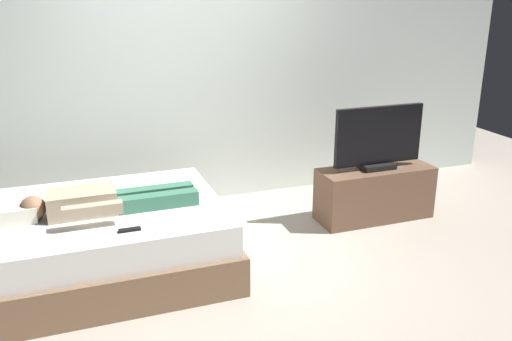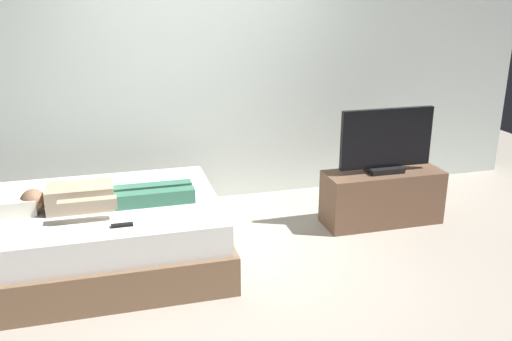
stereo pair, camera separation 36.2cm
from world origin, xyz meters
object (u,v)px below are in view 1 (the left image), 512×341
Objects in this scene: pillow at (1,212)px; bed at (100,242)px; tv_stand at (374,193)px; remote at (130,230)px; tv at (378,139)px; person at (100,202)px.

bed is at bearing 0.00° from pillow.
bed reaches higher than tv_stand.
remote is (0.18, -0.50, 0.29)m from bed.
tv is (2.37, 0.70, 0.24)m from remote.
tv is (2.52, 0.30, 0.16)m from person.
person is 2.57m from tv_stand.
tv_stand is (2.52, 0.30, -0.37)m from person.
remote is (0.82, -0.50, -0.05)m from pillow.
tv is at bearing 6.74° from person.
pillow is 0.38× the size of person.
pillow is 3.21m from tv.
person is 0.44m from remote.
person is at bearing -173.26° from tv.
pillow is at bearing -180.00° from bed.
tv reaches higher than person.
person is (0.67, -0.09, 0.02)m from pillow.
person reaches higher than pillow.
tv_stand is at bearing 6.74° from person.
pillow is 0.55× the size of tv.
remote is 0.17× the size of tv.
tv reaches higher than bed.
remote is at bearing -163.48° from tv_stand.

